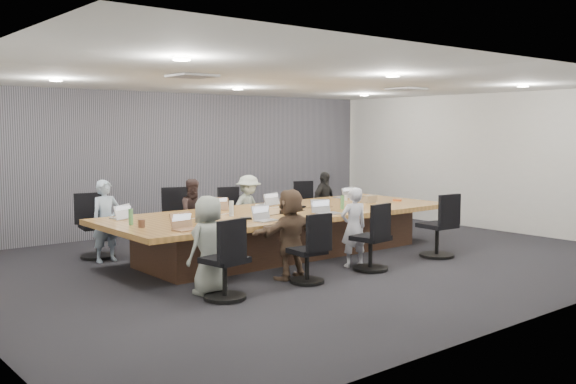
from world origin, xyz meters
TOP-DOWN VIEW (x-y plane):
  - floor at (0.00, 0.00)m, footprint 10.00×8.00m
  - ceiling at (0.00, 0.00)m, footprint 10.00×8.00m
  - wall_back at (0.00, 4.00)m, footprint 10.00×0.00m
  - wall_front at (0.00, -4.00)m, footprint 10.00×0.00m
  - wall_right at (5.00, 0.00)m, footprint 0.00×8.00m
  - curtain at (0.00, 3.92)m, footprint 9.80×0.04m
  - conference_table at (0.00, 0.50)m, footprint 6.00×2.20m
  - chair_0 at (-2.48, 2.20)m, footprint 0.67×0.67m
  - chair_1 at (-0.89, 2.20)m, footprint 0.72×0.72m
  - chair_2 at (0.25, 2.20)m, footprint 0.64×0.64m
  - chair_3 at (2.12, 2.20)m, footprint 0.67×0.67m
  - chair_4 at (-2.30, -1.20)m, footprint 0.64×0.64m
  - chair_5 at (-0.98, -1.20)m, footprint 0.53×0.53m
  - chair_6 at (0.25, -1.20)m, footprint 0.61×0.61m
  - chair_7 at (1.81, -1.20)m, footprint 0.62×0.62m
  - person_0 at (-2.48, 1.85)m, footprint 0.49×0.34m
  - laptop_0 at (-2.48, 1.30)m, footprint 0.33×0.26m
  - person_1 at (-0.89, 1.85)m, footprint 0.63×0.51m
  - laptop_1 at (-0.89, 1.30)m, footprint 0.37×0.29m
  - person_2 at (0.25, 1.85)m, footprint 0.88×0.63m
  - laptop_2 at (0.25, 1.30)m, footprint 0.36×0.27m
  - person_3 at (2.12, 1.85)m, footprint 0.76×0.45m
  - laptop_3 at (2.12, 1.30)m, footprint 0.40×0.31m
  - person_4 at (-2.30, -0.85)m, footprint 0.68×0.52m
  - laptop_4 at (-2.30, -0.30)m, footprint 0.35×0.26m
  - person_5 at (-0.98, -0.85)m, footprint 1.19×0.47m
  - laptop_5 at (-0.98, -0.30)m, footprint 0.34×0.25m
  - person_6 at (0.25, -0.85)m, footprint 0.49×0.38m
  - laptop_6 at (0.25, -0.30)m, footprint 0.38×0.29m
  - bottle_green_left at (-2.65, 0.61)m, footprint 0.08×0.08m
  - bottle_green_right at (0.86, 0.02)m, footprint 0.06×0.06m
  - bottle_clear at (-1.06, 0.47)m, footprint 0.08×0.08m
  - cup_white_far at (-0.29, 0.84)m, footprint 0.09×0.09m
  - cup_white_near at (1.81, 0.92)m, footprint 0.10×0.10m
  - mug_brown at (-2.65, 0.29)m, footprint 0.12×0.12m
  - mic_left at (-1.10, 0.03)m, footprint 0.18×0.15m
  - mic_right at (0.48, 0.63)m, footprint 0.14×0.10m
  - stapler at (-0.25, 0.19)m, footprint 0.16×0.05m
  - canvas_bag at (1.89, 0.39)m, footprint 0.25×0.16m
  - snack_packet at (2.49, 0.25)m, footprint 0.19×0.19m

SIDE VIEW (x-z plane):
  - floor at x=0.00m, z-range 0.00..0.00m
  - chair_5 at x=-0.98m, z-range 0.00..0.72m
  - chair_2 at x=0.25m, z-range 0.00..0.76m
  - chair_3 at x=2.12m, z-range 0.00..0.80m
  - chair_6 at x=0.25m, z-range 0.00..0.80m
  - conference_table at x=0.00m, z-range 0.03..0.77m
  - chair_4 at x=-2.30m, z-range 0.00..0.81m
  - chair_7 at x=1.81m, z-range 0.00..0.87m
  - chair_0 at x=-2.48m, z-range 0.00..0.87m
  - chair_1 at x=-0.89m, z-range 0.00..0.87m
  - person_6 at x=0.25m, z-range 0.00..1.20m
  - person_3 at x=2.12m, z-range 0.00..1.22m
  - person_1 at x=-0.89m, z-range 0.00..1.22m
  - person_2 at x=0.25m, z-range 0.00..1.23m
  - person_4 at x=-2.30m, z-range 0.00..1.24m
  - person_5 at x=-0.98m, z-range 0.00..1.25m
  - person_0 at x=-2.48m, z-range 0.00..1.28m
  - laptop_0 at x=-2.48m, z-range 0.74..0.76m
  - laptop_1 at x=-0.89m, z-range 0.74..0.76m
  - laptop_2 at x=0.25m, z-range 0.74..0.76m
  - laptop_3 at x=2.12m, z-range 0.74..0.76m
  - laptop_4 at x=-2.30m, z-range 0.74..0.76m
  - laptop_5 at x=-0.98m, z-range 0.74..0.76m
  - laptop_6 at x=0.25m, z-range 0.74..0.76m
  - mic_right at x=0.48m, z-range 0.74..0.77m
  - mic_left at x=-1.10m, z-range 0.74..0.77m
  - snack_packet at x=2.49m, z-range 0.74..0.78m
  - stapler at x=-0.25m, z-range 0.74..0.80m
  - cup_white_far at x=-0.29m, z-range 0.74..0.83m
  - cup_white_near at x=1.81m, z-range 0.74..0.83m
  - mug_brown at x=-2.65m, z-range 0.74..0.85m
  - canvas_bag at x=1.89m, z-range 0.74..0.87m
  - bottle_green_left at x=-2.65m, z-range 0.74..0.96m
  - bottle_green_right at x=0.86m, z-range 0.74..0.97m
  - bottle_clear at x=-1.06m, z-range 0.74..0.98m
  - wall_back at x=0.00m, z-range 0.00..2.80m
  - wall_front at x=0.00m, z-range 0.00..2.80m
  - wall_right at x=5.00m, z-range 0.00..2.80m
  - curtain at x=0.00m, z-range 0.00..2.80m
  - ceiling at x=0.00m, z-range 2.80..2.80m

